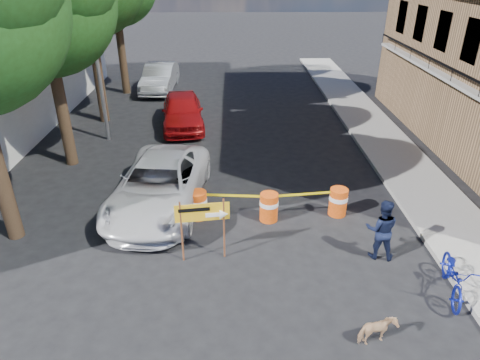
{
  "coord_description": "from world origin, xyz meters",
  "views": [
    {
      "loc": [
        -0.46,
        -8.5,
        7.25
      ],
      "look_at": [
        -0.23,
        2.92,
        1.3
      ],
      "focal_mm": 32.0,
      "sensor_mm": 36.0,
      "label": 1
    }
  ],
  "objects_px": {
    "barrel_mid_right": "(269,207)",
    "detour_sign": "(209,216)",
    "pedestrian": "(381,229)",
    "suv_white": "(159,185)",
    "sedan_red": "(182,111)",
    "barrel_mid_left": "(198,204)",
    "bicycle": "(458,260)",
    "barrel_far_right": "(338,201)",
    "barrel_far_left": "(150,205)",
    "sedan_silver": "(160,77)",
    "dog": "(377,331)"
  },
  "relations": [
    {
      "from": "dog",
      "to": "suv_white",
      "type": "bearing_deg",
      "value": 24.77
    },
    {
      "from": "barrel_mid_right",
      "to": "dog",
      "type": "xyz_separation_m",
      "value": [
        1.88,
        -4.85,
        -0.14
      ]
    },
    {
      "from": "barrel_mid_right",
      "to": "barrel_far_right",
      "type": "height_order",
      "value": "same"
    },
    {
      "from": "sedan_red",
      "to": "barrel_mid_right",
      "type": "bearing_deg",
      "value": -74.69
    },
    {
      "from": "barrel_mid_left",
      "to": "detour_sign",
      "type": "height_order",
      "value": "detour_sign"
    },
    {
      "from": "barrel_mid_right",
      "to": "dog",
      "type": "height_order",
      "value": "barrel_mid_right"
    },
    {
      "from": "bicycle",
      "to": "barrel_mid_left",
      "type": "bearing_deg",
      "value": 165.67
    },
    {
      "from": "dog",
      "to": "barrel_far_left",
      "type": "bearing_deg",
      "value": 29.51
    },
    {
      "from": "bicycle",
      "to": "suv_white",
      "type": "height_order",
      "value": "bicycle"
    },
    {
      "from": "pedestrian",
      "to": "sedan_red",
      "type": "relative_size",
      "value": 0.37
    },
    {
      "from": "sedan_silver",
      "to": "suv_white",
      "type": "bearing_deg",
      "value": -79.7
    },
    {
      "from": "barrel_far_left",
      "to": "sedan_silver",
      "type": "xyz_separation_m",
      "value": [
        -1.79,
        14.55,
        0.33
      ]
    },
    {
      "from": "detour_sign",
      "to": "suv_white",
      "type": "bearing_deg",
      "value": 115.24
    },
    {
      "from": "bicycle",
      "to": "barrel_far_right",
      "type": "bearing_deg",
      "value": 133.08
    },
    {
      "from": "barrel_far_right",
      "to": "dog",
      "type": "relative_size",
      "value": 1.13
    },
    {
      "from": "barrel_far_right",
      "to": "bicycle",
      "type": "relative_size",
      "value": 0.45
    },
    {
      "from": "barrel_mid_right",
      "to": "suv_white",
      "type": "xyz_separation_m",
      "value": [
        -3.46,
        0.86,
        0.31
      ]
    },
    {
      "from": "detour_sign",
      "to": "suv_white",
      "type": "distance_m",
      "value": 3.3
    },
    {
      "from": "barrel_far_right",
      "to": "suv_white",
      "type": "distance_m",
      "value": 5.69
    },
    {
      "from": "barrel_mid_right",
      "to": "barrel_far_right",
      "type": "relative_size",
      "value": 1.0
    },
    {
      "from": "barrel_mid_right",
      "to": "bicycle",
      "type": "distance_m",
      "value": 5.35
    },
    {
      "from": "barrel_mid_left",
      "to": "sedan_silver",
      "type": "bearing_deg",
      "value": 102.66
    },
    {
      "from": "barrel_mid_left",
      "to": "bicycle",
      "type": "distance_m",
      "value": 7.27
    },
    {
      "from": "barrel_far_right",
      "to": "pedestrian",
      "type": "relative_size",
      "value": 0.52
    },
    {
      "from": "dog",
      "to": "suv_white",
      "type": "relative_size",
      "value": 0.14
    },
    {
      "from": "sedan_red",
      "to": "bicycle",
      "type": "bearing_deg",
      "value": -64.17
    },
    {
      "from": "barrel_mid_right",
      "to": "detour_sign",
      "type": "bearing_deg",
      "value": -132.37
    },
    {
      "from": "barrel_mid_left",
      "to": "sedan_silver",
      "type": "relative_size",
      "value": 0.18
    },
    {
      "from": "barrel_mid_left",
      "to": "suv_white",
      "type": "bearing_deg",
      "value": 151.79
    },
    {
      "from": "barrel_mid_left",
      "to": "barrel_far_right",
      "type": "xyz_separation_m",
      "value": [
        4.38,
        0.09,
        0.0
      ]
    },
    {
      "from": "suv_white",
      "to": "sedan_silver",
      "type": "relative_size",
      "value": 1.16
    },
    {
      "from": "suv_white",
      "to": "sedan_silver",
      "type": "height_order",
      "value": "sedan_silver"
    },
    {
      "from": "sedan_red",
      "to": "barrel_mid_left",
      "type": "bearing_deg",
      "value": -88.35
    },
    {
      "from": "barrel_far_left",
      "to": "bicycle",
      "type": "xyz_separation_m",
      "value": [
        7.81,
        -3.54,
        0.52
      ]
    },
    {
      "from": "barrel_far_left",
      "to": "bicycle",
      "type": "bearing_deg",
      "value": -24.34
    },
    {
      "from": "barrel_mid_right",
      "to": "detour_sign",
      "type": "xyz_separation_m",
      "value": [
        -1.72,
        -1.88,
        0.86
      ]
    },
    {
      "from": "suv_white",
      "to": "sedan_red",
      "type": "relative_size",
      "value": 1.2
    },
    {
      "from": "dog",
      "to": "sedan_red",
      "type": "distance_m",
      "value": 14.24
    },
    {
      "from": "barrel_far_left",
      "to": "barrel_far_right",
      "type": "relative_size",
      "value": 1.0
    },
    {
      "from": "sedan_silver",
      "to": "pedestrian",
      "type": "bearing_deg",
      "value": -61.42
    },
    {
      "from": "barrel_mid_right",
      "to": "pedestrian",
      "type": "relative_size",
      "value": 0.52
    },
    {
      "from": "barrel_mid_left",
      "to": "detour_sign",
      "type": "bearing_deg",
      "value": -77.17
    },
    {
      "from": "barrel_far_right",
      "to": "detour_sign",
      "type": "distance_m",
      "value": 4.55
    },
    {
      "from": "barrel_mid_right",
      "to": "sedan_red",
      "type": "bearing_deg",
      "value": 112.5
    },
    {
      "from": "sedan_silver",
      "to": "detour_sign",
      "type": "bearing_deg",
      "value": -75.22
    },
    {
      "from": "sedan_red",
      "to": "barrel_far_left",
      "type": "bearing_deg",
      "value": -98.71
    },
    {
      "from": "detour_sign",
      "to": "pedestrian",
      "type": "bearing_deg",
      "value": -7.12
    },
    {
      "from": "pedestrian",
      "to": "suv_white",
      "type": "distance_m",
      "value": 6.85
    },
    {
      "from": "barrel_far_right",
      "to": "barrel_mid_right",
      "type": "bearing_deg",
      "value": -172.89
    },
    {
      "from": "pedestrian",
      "to": "suv_white",
      "type": "height_order",
      "value": "pedestrian"
    }
  ]
}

